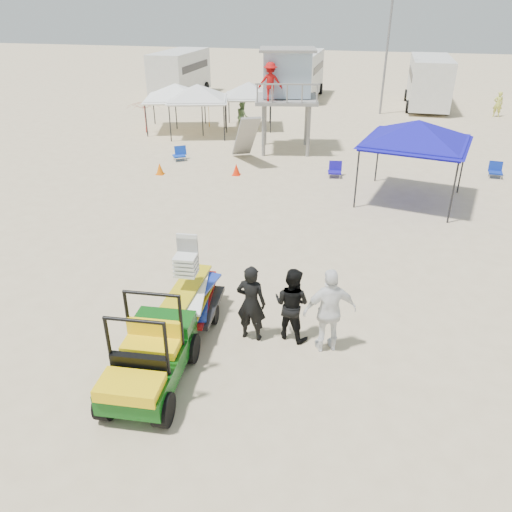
% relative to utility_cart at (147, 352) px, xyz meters
% --- Properties ---
extents(ground, '(140.00, 140.00, 0.00)m').
position_rel_utility_cart_xyz_m(ground, '(0.78, 0.48, -0.86)').
color(ground, beige).
rests_on(ground, ground).
extents(utility_cart, '(1.41, 2.54, 1.86)m').
position_rel_utility_cart_xyz_m(utility_cart, '(0.00, 0.00, 0.00)').
color(utility_cart, '#0B490F').
rests_on(utility_cart, ground).
extents(surf_trailer, '(1.33, 2.25, 1.94)m').
position_rel_utility_cart_xyz_m(surf_trailer, '(0.01, 2.33, -0.07)').
color(surf_trailer, black).
rests_on(surf_trailer, ground).
extents(man_left, '(0.68, 0.47, 1.81)m').
position_rel_utility_cart_xyz_m(man_left, '(1.52, 2.03, 0.04)').
color(man_left, black).
rests_on(man_left, ground).
extents(man_mid, '(1.00, 0.88, 1.72)m').
position_rel_utility_cart_xyz_m(man_mid, '(2.37, 2.28, -0.00)').
color(man_mid, black).
rests_on(man_mid, ground).
extents(man_right, '(1.23, 0.86, 1.95)m').
position_rel_utility_cart_xyz_m(man_right, '(3.22, 2.03, 0.11)').
color(man_right, white).
rests_on(man_right, ground).
extents(lifeguard_tower, '(3.38, 3.38, 4.60)m').
position_rel_utility_cart_xyz_m(lifeguard_tower, '(-0.72, 17.54, 2.56)').
color(lifeguard_tower, gray).
rests_on(lifeguard_tower, ground).
extents(canopy_blue, '(4.02, 4.02, 3.38)m').
position_rel_utility_cart_xyz_m(canopy_blue, '(5.15, 11.75, 1.97)').
color(canopy_blue, black).
rests_on(canopy_blue, ground).
extents(canopy_white_a, '(3.68, 3.68, 3.10)m').
position_rel_utility_cart_xyz_m(canopy_white_a, '(-5.84, 19.40, 1.68)').
color(canopy_white_a, black).
rests_on(canopy_white_a, ground).
extents(canopy_white_b, '(3.97, 3.97, 2.96)m').
position_rel_utility_cart_xyz_m(canopy_white_b, '(-7.45, 20.22, 1.54)').
color(canopy_white_b, black).
rests_on(canopy_white_b, ground).
extents(canopy_white_c, '(3.16, 3.16, 2.97)m').
position_rel_utility_cart_xyz_m(canopy_white_c, '(-3.59, 21.68, 1.56)').
color(canopy_white_c, black).
rests_on(canopy_white_c, ground).
extents(umbrella_a, '(2.17, 2.20, 1.74)m').
position_rel_utility_cart_xyz_m(umbrella_a, '(-8.93, 19.09, 0.01)').
color(umbrella_a, '#AE1912').
rests_on(umbrella_a, ground).
extents(umbrella_b, '(2.28, 2.30, 1.66)m').
position_rel_utility_cart_xyz_m(umbrella_b, '(-5.89, 21.24, -0.04)').
color(umbrella_b, orange).
rests_on(umbrella_b, ground).
extents(cone_near, '(0.34, 0.34, 0.50)m').
position_rel_utility_cart_xyz_m(cone_near, '(-5.16, 12.36, -0.61)').
color(cone_near, orange).
rests_on(cone_near, ground).
extents(cone_far, '(0.34, 0.34, 0.50)m').
position_rel_utility_cart_xyz_m(cone_far, '(-1.93, 13.05, -0.61)').
color(cone_far, '#FF2808').
rests_on(cone_far, ground).
extents(beach_chair_a, '(0.73, 0.82, 0.64)m').
position_rel_utility_cart_xyz_m(beach_chair_a, '(-5.12, 14.61, -0.55)').
color(beach_chair_a, '#0F38AC').
rests_on(beach_chair_a, ground).
extents(beach_chair_b, '(0.61, 0.65, 0.64)m').
position_rel_utility_cart_xyz_m(beach_chair_b, '(2.19, 13.87, -0.55)').
color(beach_chair_b, '#180E9C').
rests_on(beach_chair_b, ground).
extents(beach_chair_c, '(0.58, 0.62, 0.64)m').
position_rel_utility_cart_xyz_m(beach_chair_c, '(8.81, 15.44, -0.55)').
color(beach_chair_c, navy).
rests_on(beach_chair_c, ground).
extents(rv_far_left, '(2.64, 6.80, 3.25)m').
position_rel_utility_cart_xyz_m(rv_far_left, '(-11.23, 30.47, 0.93)').
color(rv_far_left, silver).
rests_on(rv_far_left, ground).
extents(rv_mid_left, '(2.65, 6.50, 3.25)m').
position_rel_utility_cart_xyz_m(rv_mid_left, '(-2.23, 31.97, 0.93)').
color(rv_mid_left, silver).
rests_on(rv_mid_left, ground).
extents(rv_mid_right, '(2.64, 7.00, 3.25)m').
position_rel_utility_cart_xyz_m(rv_mid_right, '(6.77, 30.47, 0.94)').
color(rv_mid_right, silver).
rests_on(rv_mid_right, ground).
extents(light_pole_left, '(0.14, 0.14, 8.00)m').
position_rel_utility_cart_xyz_m(light_pole_left, '(3.78, 27.48, 3.14)').
color(light_pole_left, slate).
rests_on(light_pole_left, ground).
extents(distant_beachgoers, '(15.47, 15.72, 1.66)m').
position_rel_utility_cart_xyz_m(distant_beachgoers, '(3.64, 19.75, -0.06)').
color(distant_beachgoers, '#CBD34F').
rests_on(distant_beachgoers, ground).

